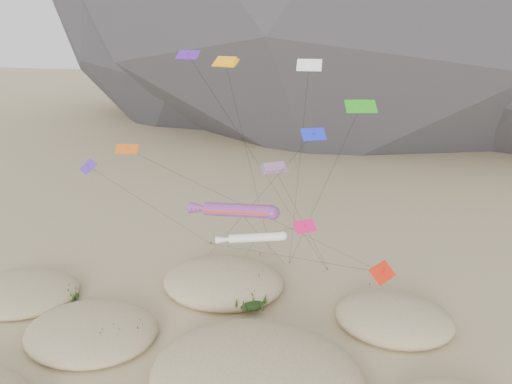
{
  "coord_description": "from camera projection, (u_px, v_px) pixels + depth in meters",
  "views": [
    {
      "loc": [
        11.57,
        -28.72,
        27.55
      ],
      "look_at": [
        1.37,
        12.0,
        13.22
      ],
      "focal_mm": 35.0,
      "sensor_mm": 36.0,
      "label": 1
    }
  ],
  "objects": [
    {
      "name": "multi_parafoil",
      "position": [
        276.0,
        170.0,
        41.37
      ],
      "size": [
        4.86,
        15.03,
        16.57
      ],
      "color": "#FF1A43",
      "rests_on": "ground"
    },
    {
      "name": "rainbow_tube_kite",
      "position": [
        235.0,
        210.0,
        42.41
      ],
      "size": [
        8.46,
        16.0,
        13.32
      ],
      "color": "red",
      "rests_on": "ground"
    },
    {
      "name": "white_tube_kite",
      "position": [
        253.0,
        238.0,
        44.79
      ],
      "size": [
        7.58,
        12.72,
        9.82
      ],
      "color": "white",
      "rests_on": "ground"
    },
    {
      "name": "delta_kites",
      "position": [
        258.0,
        152.0,
        41.59
      ],
      "size": [
        27.56,
        22.95,
        25.14
      ],
      "color": "#192AD5",
      "rests_on": "ground"
    },
    {
      "name": "orange_parafoil",
      "position": [
        226.0,
        65.0,
        47.02
      ],
      "size": [
        3.54,
        11.54,
        24.5
      ],
      "color": "#FFA50D",
      "rests_on": "ground"
    },
    {
      "name": "dune_grass",
      "position": [
        212.0,
        364.0,
        41.05
      ],
      "size": [
        44.1,
        29.5,
        1.5
      ],
      "color": "black",
      "rests_on": "ground"
    },
    {
      "name": "kite_stakes",
      "position": [
        279.0,
        263.0,
        59.78
      ],
      "size": [
        21.07,
        6.18,
        0.3
      ],
      "color": "#3F2D1E",
      "rests_on": "ground"
    },
    {
      "name": "dunes",
      "position": [
        197.0,
        367.0,
        40.81
      ],
      "size": [
        53.08,
        39.54,
        4.45
      ],
      "color": "#CCB789",
      "rests_on": "ground"
    }
  ]
}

